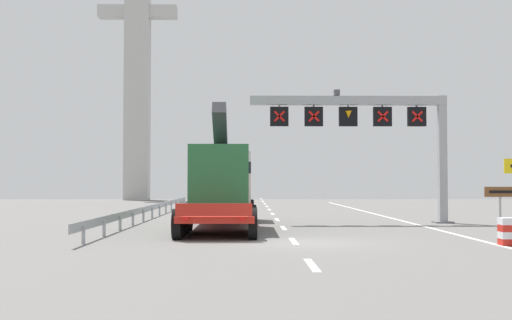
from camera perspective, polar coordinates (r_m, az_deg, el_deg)
The scene contains 8 objects.
ground at distance 22.35m, azimuth 4.33°, elevation -7.21°, with size 112.00×112.00×0.00m, color slate.
lane_markings at distance 48.63m, azimuth 1.17°, elevation -4.35°, with size 0.20×67.39×0.01m.
edge_line_right at distance 35.18m, azimuth 12.75°, elevation -5.23°, with size 0.20×63.00×0.01m, color silver.
overhead_lane_gantry at distance 33.49m, azimuth 10.14°, elevation 3.36°, with size 10.15×0.90×6.71m.
heavy_haul_truck_red at distance 30.80m, azimuth -2.86°, elevation -2.06°, with size 3.03×14.07×5.30m.
tourist_info_sign_brown at distance 29.46m, azimuth 20.55°, elevation -3.09°, with size 1.36×0.15×1.86m.
guardrail_left at distance 39.14m, azimuth -8.79°, elevation -4.10°, with size 0.13×37.11×0.76m.
bridge_pylon_distant at distance 77.37m, azimuth -10.29°, elevation 9.86°, with size 9.00×2.00×34.87m.
Camera 1 is at (-1.94, -22.17, 2.06)m, focal length 45.85 mm.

